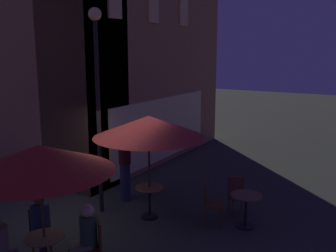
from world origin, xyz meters
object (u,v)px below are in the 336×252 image
at_px(cafe_table_0, 149,196).
at_px(cafe_table_2, 246,204).
at_px(cafe_table_1, 45,249).
at_px(cafe_chair_5, 209,200).
at_px(street_lamp_near_corner, 97,82).
at_px(cafe_chair_4, 237,192).
at_px(patio_umbrella_1, 39,159).
at_px(cafe_chair_0, 40,227).
at_px(cafe_chair_3, 95,241).
at_px(patron_seated_1, 0,248).
at_px(patio_umbrella_0, 149,127).
at_px(patron_seated_2, 85,235).
at_px(patron_standing_3, 125,165).
at_px(patron_seated_0, 40,222).

height_order(cafe_table_0, cafe_table_2, cafe_table_0).
xyz_separation_m(cafe_table_1, cafe_chair_5, (3.29, -1.56, 0.06)).
relative_size(street_lamp_near_corner, cafe_chair_4, 5.45).
height_order(patio_umbrella_1, cafe_chair_0, patio_umbrella_1).
bearing_deg(patio_umbrella_1, street_lamp_near_corner, 21.02).
relative_size(cafe_chair_3, patron_seated_1, 0.76).
relative_size(cafe_table_0, cafe_chair_3, 0.79).
height_order(cafe_table_1, cafe_chair_5, cafe_chair_5).
xyz_separation_m(street_lamp_near_corner, cafe_chair_0, (-2.14, -0.31, -2.62)).
bearing_deg(cafe_table_1, patio_umbrella_0, -3.73).
relative_size(street_lamp_near_corner, cafe_chair_0, 5.28).
relative_size(street_lamp_near_corner, cafe_table_2, 6.38).
bearing_deg(patio_umbrella_1, cafe_chair_3, -45.34).
relative_size(patron_seated_1, patron_seated_2, 1.01).
height_order(cafe_table_2, patron_standing_3, patron_standing_3).
distance_m(cafe_table_0, patron_seated_1, 3.58).
relative_size(patio_umbrella_0, patio_umbrella_1, 1.02).
height_order(cafe_chair_4, patron_seated_0, patron_seated_0).
height_order(cafe_table_0, patron_standing_3, patron_standing_3).
bearing_deg(cafe_chair_3, patron_standing_3, -106.94).
bearing_deg(patron_seated_2, patron_seated_1, 5.93).
bearing_deg(patron_seated_0, cafe_table_2, 83.90).
relative_size(patio_umbrella_1, patron_seated_2, 1.96).
bearing_deg(cafe_chair_5, cafe_table_1, -140.23).
distance_m(patio_umbrella_1, patron_seated_0, 1.61).
bearing_deg(patron_seated_1, cafe_table_1, 0.00).
height_order(street_lamp_near_corner, cafe_chair_4, street_lamp_near_corner).
relative_size(patio_umbrella_0, patron_standing_3, 1.34).
distance_m(cafe_table_1, cafe_chair_4, 4.65).
distance_m(cafe_chair_0, cafe_chair_4, 4.54).
relative_size(cafe_table_2, patio_umbrella_1, 0.30).
bearing_deg(street_lamp_near_corner, patio_umbrella_1, -158.98).
height_order(cafe_table_0, cafe_table_1, cafe_table_1).
bearing_deg(cafe_chair_5, patio_umbrella_0, 169.20).
relative_size(street_lamp_near_corner, cafe_table_0, 6.32).
xyz_separation_m(cafe_table_1, patron_seated_0, (0.43, 0.60, 0.18)).
xyz_separation_m(cafe_chair_3, cafe_chair_5, (2.70, -0.96, 0.03)).
distance_m(patron_seated_0, patron_seated_2, 1.08).
xyz_separation_m(cafe_chair_5, patron_seated_2, (-2.81, 1.07, 0.12)).
bearing_deg(patron_seated_2, patio_umbrella_1, -0.00).
height_order(street_lamp_near_corner, cafe_chair_5, street_lamp_near_corner).
height_order(patio_umbrella_1, cafe_chair_4, patio_umbrella_1).
relative_size(street_lamp_near_corner, patron_seated_2, 3.80).
relative_size(patron_seated_0, patron_seated_2, 0.99).
distance_m(cafe_table_0, patron_seated_0, 2.64).
bearing_deg(patio_umbrella_0, patio_umbrella_1, 176.27).
relative_size(cafe_chair_3, cafe_chair_5, 0.97).
bearing_deg(street_lamp_near_corner, patron_seated_0, -169.22).
bearing_deg(patron_seated_0, street_lamp_near_corner, 136.81).
xyz_separation_m(patio_umbrella_0, cafe_chair_5, (0.34, -1.37, -1.59)).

